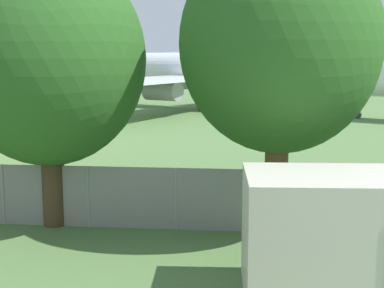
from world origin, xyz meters
name	(u,v)px	position (x,y,z in m)	size (l,w,h in m)	color
perimeter_fence	(88,197)	(0.00, 10.89, 0.90)	(56.07, 0.07, 1.79)	gray
airplane	(226,72)	(2.70, 47.26, 3.63)	(41.54, 34.95, 10.97)	white
portable_cabin	(356,237)	(6.70, 6.91, 1.28)	(4.57, 2.57, 2.55)	beige
tree_near_hangar	(48,59)	(-1.05, 10.99, 4.80)	(5.47, 5.47, 7.82)	#4C3823
tree_far_right	(279,44)	(5.35, 11.15, 5.20)	(5.45, 5.45, 8.23)	brown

